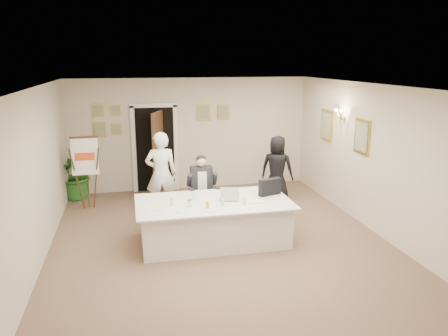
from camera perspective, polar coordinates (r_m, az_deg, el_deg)
floor at (r=8.15m, az=-0.64°, el=-9.38°), size 7.00×7.00×0.00m
ceiling at (r=7.49m, az=-0.70°, el=10.68°), size 6.00×7.00×0.02m
wall_back at (r=11.08m, az=-4.41°, el=4.43°), size 6.00×0.10×2.80m
wall_front at (r=4.51m, az=8.67°, el=-10.19°), size 6.00×0.10×2.80m
wall_left at (r=7.69m, az=-23.13°, el=-0.95°), size 0.10×7.00×2.80m
wall_right at (r=8.80m, az=18.81°, el=1.22°), size 0.10×7.00×2.80m
doorway at (r=10.88m, az=-8.84°, el=2.22°), size 1.14×0.86×2.20m
pictures_back_wall at (r=10.90m, az=-8.62°, el=6.55°), size 3.40×0.06×0.80m
pictures_right_wall at (r=9.75m, az=15.21°, el=4.76°), size 0.06×2.20×0.80m
wall_sconce at (r=9.67m, az=14.97°, el=6.80°), size 0.20×0.30×0.24m
conference_table at (r=7.94m, az=-1.35°, el=-6.96°), size 2.75×1.47×0.78m
seated_man at (r=8.87m, az=-2.91°, el=-2.67°), size 0.73×0.76×1.39m
flip_chart at (r=10.00m, az=-17.49°, el=-1.06°), size 0.56×0.36×1.61m
standing_man at (r=9.24m, az=-8.18°, el=-0.79°), size 0.69×0.48×1.80m
standing_woman at (r=10.20m, az=6.95°, el=-0.08°), size 0.90×0.81×1.54m
potted_palm at (r=10.92m, az=-18.79°, el=-0.71°), size 1.33×1.24×1.21m
laptop at (r=7.87m, az=0.56°, el=-3.15°), size 0.40×0.42×0.28m
laptop_bag at (r=8.16m, az=6.00°, el=-2.47°), size 0.46×0.25×0.31m
paper_stack at (r=7.77m, az=4.38°, el=-4.39°), size 0.30×0.24×0.03m
plate_left at (r=7.43m, az=-7.92°, el=-5.40°), size 0.24×0.24×0.01m
plate_mid at (r=7.34m, az=-5.54°, el=-5.59°), size 0.25×0.25×0.01m
plate_near at (r=7.34m, az=-1.81°, el=-5.52°), size 0.23×0.23×0.01m
glass_a at (r=7.63m, az=-6.80°, el=-4.34°), size 0.07×0.07×0.14m
glass_b at (r=7.51m, az=-0.16°, el=-4.55°), size 0.07×0.07×0.14m
glass_c at (r=7.62m, az=2.67°, el=-4.28°), size 0.08×0.08×0.14m
glass_d at (r=7.90m, az=-3.86°, el=-3.63°), size 0.07×0.07×0.14m
oj_glass at (r=7.40m, az=-2.18°, el=-4.88°), size 0.08×0.08×0.13m
steel_jug at (r=7.56m, az=-4.54°, el=-4.60°), size 0.08×0.08×0.11m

